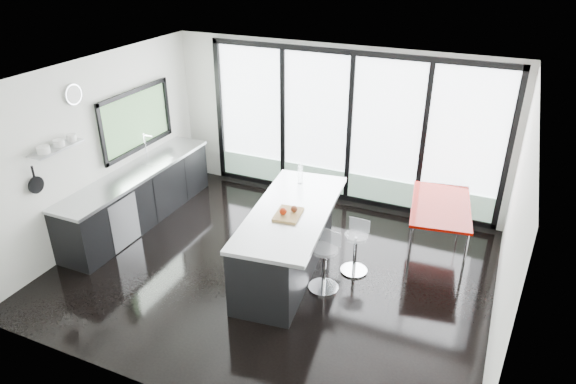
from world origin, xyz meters
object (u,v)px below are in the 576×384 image
at_px(bar_stool_near, 324,268).
at_px(red_table, 438,228).
at_px(island, 286,239).
at_px(bar_stool_far, 355,253).

bearing_deg(bar_stool_near, red_table, 64.80).
bearing_deg(red_table, island, -143.23).
distance_m(bar_stool_near, red_table, 2.03).
bearing_deg(bar_stool_near, bar_stool_far, 76.72).
xyz_separation_m(island, bar_stool_near, (0.65, -0.20, -0.18)).
distance_m(island, bar_stool_near, 0.70).
bearing_deg(island, bar_stool_far, 21.38).
relative_size(bar_stool_near, bar_stool_far, 1.07).
height_order(bar_stool_near, red_table, red_table).
xyz_separation_m(bar_stool_far, red_table, (0.97, 1.05, 0.09)).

